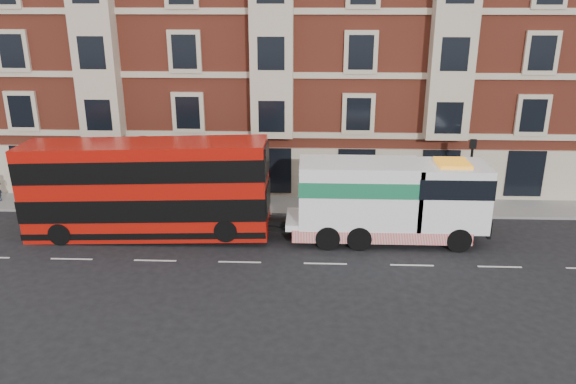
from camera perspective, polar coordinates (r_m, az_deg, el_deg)
name	(u,v)px	position (r m, az deg, el deg)	size (l,w,h in m)	color
ground	(240,262)	(26.52, -4.93, -7.11)	(120.00, 120.00, 0.00)	black
sidewalk	(255,205)	(33.34, -3.36, -1.30)	(90.00, 3.00, 0.15)	slate
victorian_terrace	(271,24)	(38.71, -1.77, 16.70)	(45.00, 12.00, 20.40)	brown
lamp_post_west	(145,168)	(32.46, -14.28, 2.39)	(0.35, 0.15, 4.35)	black
lamp_post_east	(470,172)	(32.33, 18.00, 1.97)	(0.35, 0.15, 4.35)	black
double_decker_bus	(146,188)	(29.16, -14.21, 0.43)	(12.28, 2.82, 4.97)	#B11209
tow_truck	(386,200)	(28.38, 9.94, -0.77)	(9.84, 2.91, 4.10)	white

